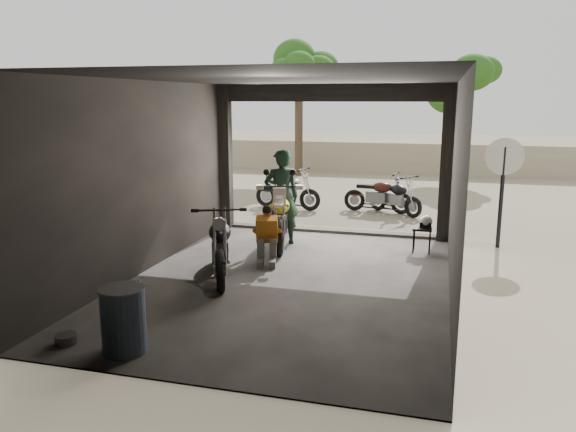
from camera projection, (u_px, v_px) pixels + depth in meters
The scene contains 16 objects.
ground at pixel (289, 282), 9.06m from camera, with size 80.00×80.00×0.00m, color #7A6D56.
garage at pixel (297, 198), 9.31m from camera, with size 7.00×7.13×3.20m.
boundary_wall at pixel (381, 158), 22.15m from camera, with size 18.00×0.30×1.20m, color gray.
tree_left at pixel (299, 69), 20.82m from camera, with size 2.20×2.20×5.60m.
tree_right at pixel (460, 80), 20.82m from camera, with size 2.20×2.20×5.00m.
main_bike at pixel (281, 213), 11.16m from camera, with size 0.82×2.00×1.34m, color beige, non-canonical shape.
left_bike at pixel (220, 240), 9.15m from camera, with size 0.78×1.88×1.27m, color black, non-canonical shape.
outside_bike_a at pixel (287, 188), 14.94m from camera, with size 0.68×1.65×1.12m, color black, non-canonical shape.
outside_bike_b at pixel (378, 192), 14.48m from camera, with size 0.64×1.56×1.06m, color #37150D, non-canonical shape.
outside_bike_c at pixel (395, 194), 14.27m from camera, with size 0.62×1.50×1.02m, color black, non-canonical shape.
rider at pixel (282, 197), 11.20m from camera, with size 0.71×0.46×1.94m, color black.
mechanic at pixel (267, 237), 9.90m from camera, with size 0.51×0.70×1.01m, color #B16717, non-canonical shape.
stool at pixel (422, 231), 10.68m from camera, with size 0.36×0.36×0.50m.
helmet at pixel (426, 221), 10.67m from camera, with size 0.25×0.26×0.24m, color beige.
oil_drum at pixel (124, 321), 6.44m from camera, with size 0.51×0.51×0.79m, color #36465B.
sign_post at pixel (503, 175), 10.86m from camera, with size 0.73×0.08×2.18m.
Camera 1 is at (2.27, -8.34, 2.90)m, focal length 35.00 mm.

